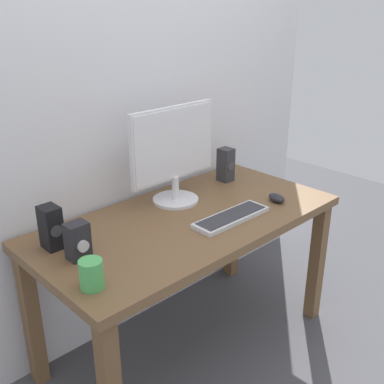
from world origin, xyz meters
The scene contains 10 objects.
ground_plane centered at (0.00, 0.00, 0.00)m, with size 6.00×6.00×0.00m, color #4C4C51.
wall_back centered at (0.00, 0.40, 1.50)m, with size 2.66×0.04×3.00m, color silver.
desk centered at (0.00, 0.00, 0.65)m, with size 1.47×0.73×0.74m.
monitor centered at (0.08, 0.19, 1.00)m, with size 0.51×0.23×0.48m.
keyboard_primary centered at (0.13, -0.16, 0.76)m, with size 0.41×0.13×0.02m.
mouse centered at (0.45, -0.18, 0.76)m, with size 0.06×0.10×0.04m, color #232328.
speaker_right centered at (0.48, 0.20, 0.84)m, with size 0.07×0.08×0.19m.
speaker_left centered at (-0.60, 0.17, 0.83)m, with size 0.07×0.09×0.18m.
audio_controller centered at (-0.57, 0.02, 0.82)m, with size 0.09×0.08×0.15m.
coffee_mug centered at (-0.64, -0.19, 0.80)m, with size 0.08×0.08×0.11m, color #4CB259.
Camera 1 is at (-1.34, -1.42, 1.68)m, focal length 43.25 mm.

